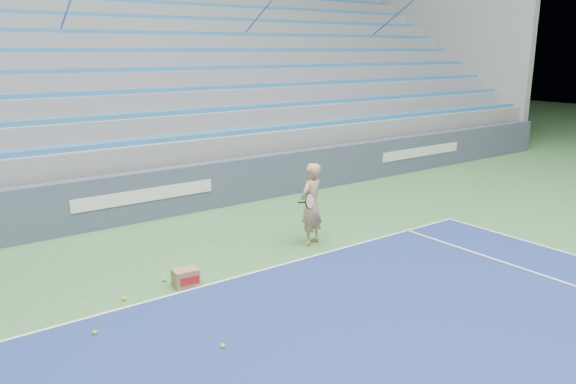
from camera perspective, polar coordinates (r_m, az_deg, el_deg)
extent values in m
cube|color=white|center=(9.47, -4.98, -8.52)|extent=(10.97, 0.05, 0.00)
cube|color=#404B61|center=(12.72, -14.51, -0.40)|extent=(30.00, 0.30, 1.10)
cube|color=white|center=(12.56, -14.25, -0.33)|extent=(3.20, 0.02, 0.28)
cube|color=white|center=(17.89, 13.45, 4.00)|extent=(3.40, 0.02, 0.28)
cube|color=gray|center=(16.94, -20.37, 2.76)|extent=(30.00, 8.50, 1.10)
cube|color=gray|center=(16.81, -20.61, 5.43)|extent=(30.00, 8.50, 0.50)
cube|color=#3274B4|center=(13.12, -15.94, 4.88)|extent=(29.60, 0.42, 0.11)
cube|color=gray|center=(17.15, -21.15, 7.23)|extent=(30.00, 7.65, 0.50)
cube|color=#3274B4|center=(13.84, -17.34, 7.35)|extent=(29.60, 0.42, 0.11)
cube|color=gray|center=(17.52, -21.68, 8.96)|extent=(30.00, 6.80, 0.50)
cube|color=#3274B4|center=(14.60, -18.62, 9.55)|extent=(29.60, 0.42, 0.11)
cube|color=gray|center=(17.90, -22.20, 10.62)|extent=(30.00, 5.95, 0.50)
cube|color=#3274B4|center=(15.38, -19.78, 11.54)|extent=(29.60, 0.42, 0.11)
cube|color=gray|center=(18.29, -22.70, 12.20)|extent=(30.00, 5.10, 0.50)
cube|color=#3274B4|center=(16.19, -20.85, 13.32)|extent=(29.60, 0.42, 0.11)
cube|color=gray|center=(18.70, -23.18, 13.72)|extent=(30.00, 4.25, 0.50)
cube|color=#3274B4|center=(17.01, -21.82, 14.93)|extent=(29.60, 0.42, 0.11)
cube|color=gray|center=(19.13, -23.64, 15.17)|extent=(30.00, 3.40, 0.50)
cube|color=#3274B4|center=(17.86, -22.72, 16.38)|extent=(29.60, 0.42, 0.11)
cube|color=gray|center=(19.56, -24.09, 16.55)|extent=(30.00, 2.55, 0.50)
cube|color=gray|center=(25.37, 14.74, 12.43)|extent=(0.30, 8.80, 6.10)
cube|color=gray|center=(21.06, -24.74, 12.96)|extent=(31.00, 0.40, 7.30)
cylinder|color=#3470B6|center=(16.67, -21.62, 16.52)|extent=(0.05, 8.53, 5.04)
cylinder|color=#3470B6|center=(19.18, -3.32, 17.03)|extent=(0.05, 8.53, 5.04)
cylinder|color=#3470B6|center=(23.02, 9.82, 16.40)|extent=(0.05, 8.53, 5.04)
imported|color=tan|center=(10.74, 2.34, -1.25)|extent=(0.68, 0.56, 1.60)
cylinder|color=black|center=(10.30, 1.69, -1.06)|extent=(0.12, 0.27, 0.08)
cylinder|color=beige|center=(10.00, 2.24, -0.94)|extent=(0.29, 0.16, 0.28)
torus|color=black|center=(10.00, 2.24, -0.94)|extent=(0.31, 0.18, 0.30)
cube|color=#977049|center=(9.19, -10.37, -8.56)|extent=(0.41, 0.33, 0.29)
cube|color=#B21E19|center=(9.06, -9.94, -8.87)|extent=(0.31, 0.04, 0.13)
sphere|color=#B7D12A|center=(7.40, -6.64, -15.28)|extent=(0.07, 0.07, 0.07)
sphere|color=#B7D12A|center=(8.08, -19.04, -13.35)|extent=(0.07, 0.07, 0.07)
sphere|color=#B7D12A|center=(9.46, -12.45, -8.69)|extent=(0.07, 0.07, 0.07)
sphere|color=#B7D12A|center=(8.94, -16.32, -10.36)|extent=(0.07, 0.07, 0.07)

